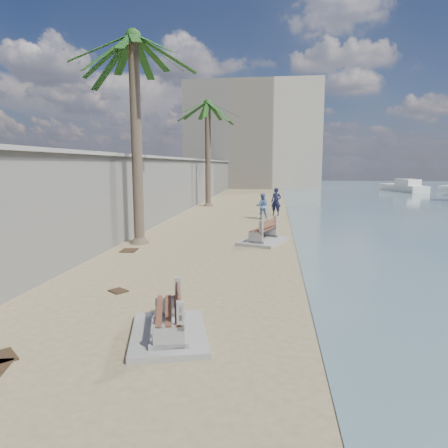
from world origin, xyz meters
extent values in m
plane|color=#907D58|center=(0.00, 0.00, 0.00)|extent=(140.00, 140.00, 0.00)
cube|color=gray|center=(-5.20, 20.00, 1.75)|extent=(0.45, 70.00, 3.50)
cube|color=gray|center=(-5.20, 20.00, 3.55)|extent=(0.80, 70.00, 0.12)
cube|color=#B7AA93|center=(-2.00, 52.00, 7.00)|extent=(18.00, 12.00, 14.00)
cube|color=gray|center=(-0.74, 0.79, 0.05)|extent=(1.84, 2.29, 0.11)
cube|color=gray|center=(0.72, 10.05, 0.06)|extent=(2.15, 2.58, 0.12)
cylinder|color=brown|center=(-4.25, 9.28, 3.97)|extent=(0.42, 0.42, 7.95)
cylinder|color=brown|center=(-3.93, 24.22, 3.85)|extent=(0.44, 0.44, 7.70)
cylinder|color=#2D2D33|center=(-5.10, 12.00, 6.11)|extent=(0.12, 0.12, 5.00)
cylinder|color=#2D2D33|center=(-5.10, 12.00, 8.61)|extent=(0.28, 0.28, 0.25)
imported|color=#131736|center=(1.25, 19.06, 1.00)|extent=(0.82, 0.65, 1.99)
imported|color=#4B689C|center=(0.44, 17.27, 0.83)|extent=(0.83, 0.66, 1.66)
cube|color=#382616|center=(-3.28, -0.39, 0.01)|extent=(0.70, 0.70, 0.03)
cube|color=#382616|center=(-4.16, 7.85, 0.01)|extent=(0.62, 0.75, 0.03)
cube|color=#382616|center=(-2.70, 3.21, 0.01)|extent=(0.56, 0.54, 0.03)
camera|label=1|loc=(1.17, -6.05, 3.16)|focal=32.00mm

